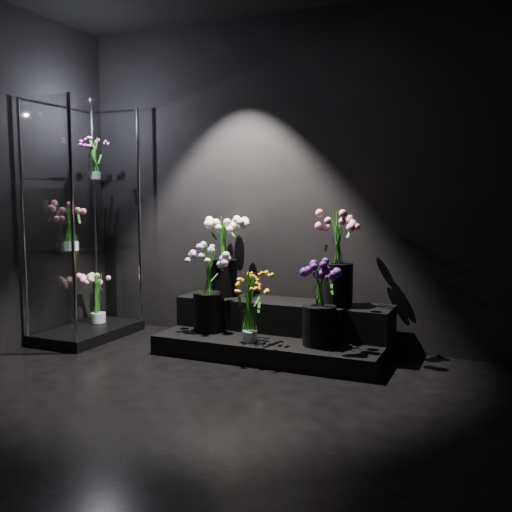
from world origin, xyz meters
The scene contains 12 objects.
floor centered at (0.00, 0.00, 0.00)m, with size 4.00×4.00×0.00m, color black.
wall_back centered at (0.00, 2.00, 1.40)m, with size 4.00×4.00×0.00m, color black.
display_riser centered at (0.03, 1.64, 0.17)m, with size 1.81×0.80×0.40m.
display_case centered at (-1.70, 1.37, 1.03)m, with size 0.56×0.94×2.07m.
bouquet_orange_bells centered at (-0.07, 1.30, 0.44)m, with size 0.27×0.27×0.56m.
bouquet_lilac centered at (-0.52, 1.48, 0.56)m, with size 0.46×0.46×0.72m.
bouquet_purple centered at (0.45, 1.42, 0.51)m, with size 0.39×0.39×0.64m.
bouquet_cream_roses centered at (-0.53, 1.77, 0.81)m, with size 0.40×0.40×0.70m.
bouquet_pink_roses centered at (0.50, 1.73, 0.83)m, with size 0.36×0.36×0.74m.
bouquet_case_pink centered at (-1.69, 1.18, 1.02)m, with size 0.36×0.36×0.40m.
bouquet_case_magenta centered at (-1.70, 1.53, 1.61)m, with size 0.24×0.24×0.38m.
bouquet_case_base_pink centered at (-1.74, 1.56, 0.36)m, with size 0.35×0.35×0.49m.
Camera 1 is at (1.70, -2.62, 1.27)m, focal length 40.00 mm.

